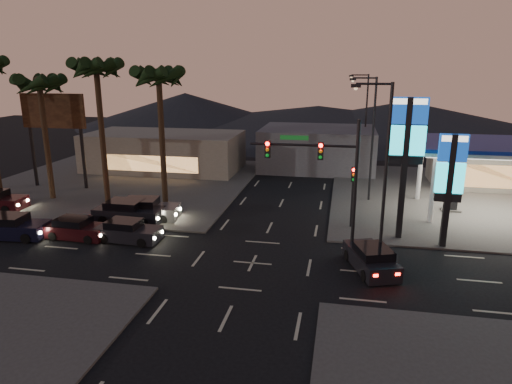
% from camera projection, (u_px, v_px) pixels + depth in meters
% --- Properties ---
extents(ground, '(140.00, 140.00, 0.00)m').
position_uv_depth(ground, '(252.00, 263.00, 25.81)').
color(ground, black).
rests_on(ground, ground).
extents(corner_lot_ne, '(24.00, 24.00, 0.12)m').
position_uv_depth(corner_lot_ne, '(478.00, 199.00, 38.02)').
color(corner_lot_ne, '#47443F').
rests_on(corner_lot_ne, ground).
extents(corner_lot_nw, '(24.00, 24.00, 0.12)m').
position_uv_depth(corner_lot_nw, '(122.00, 182.00, 43.87)').
color(corner_lot_nw, '#47443F').
rests_on(corner_lot_nw, ground).
extents(gas_station, '(12.20, 8.20, 5.47)m').
position_uv_depth(gas_station, '(502.00, 148.00, 32.90)').
color(gas_station, silver).
rests_on(gas_station, ground).
extents(convenience_store, '(10.00, 6.00, 4.00)m').
position_uv_depth(convenience_store, '(489.00, 165.00, 41.87)').
color(convenience_store, '#726B5B').
rests_on(convenience_store, ground).
extents(pylon_sign_tall, '(2.20, 0.35, 9.00)m').
position_uv_depth(pylon_sign_tall, '(407.00, 141.00, 27.77)').
color(pylon_sign_tall, black).
rests_on(pylon_sign_tall, ground).
extents(pylon_sign_short, '(1.60, 0.35, 7.00)m').
position_uv_depth(pylon_sign_short, '(450.00, 174.00, 26.83)').
color(pylon_sign_short, black).
rests_on(pylon_sign_short, ground).
extents(traffic_signal_mast, '(6.10, 0.39, 8.00)m').
position_uv_depth(traffic_signal_mast, '(325.00, 168.00, 25.63)').
color(traffic_signal_mast, black).
rests_on(traffic_signal_mast, ground).
extents(pedestal_signal, '(0.32, 0.39, 4.30)m').
position_uv_depth(pedestal_signal, '(353.00, 187.00, 30.64)').
color(pedestal_signal, black).
rests_on(pedestal_signal, ground).
extents(streetlight_near, '(2.14, 0.25, 10.00)m').
position_uv_depth(streetlight_near, '(382.00, 165.00, 24.00)').
color(streetlight_near, black).
rests_on(streetlight_near, ground).
extents(streetlight_mid, '(2.14, 0.25, 10.00)m').
position_uv_depth(streetlight_mid, '(370.00, 132.00, 36.31)').
color(streetlight_mid, black).
rests_on(streetlight_mid, ground).
extents(streetlight_far, '(2.14, 0.25, 10.00)m').
position_uv_depth(streetlight_far, '(364.00, 115.00, 49.57)').
color(streetlight_far, black).
rests_on(streetlight_far, ground).
extents(palm_a, '(4.41, 4.41, 10.86)m').
position_uv_depth(palm_a, '(159.00, 85.00, 33.96)').
color(palm_a, black).
rests_on(palm_a, ground).
extents(palm_b, '(4.41, 4.41, 11.46)m').
position_uv_depth(palm_b, '(97.00, 77.00, 34.73)').
color(palm_b, black).
rests_on(palm_b, ground).
extents(palm_c, '(4.41, 4.41, 10.26)m').
position_uv_depth(palm_c, '(40.00, 91.00, 35.93)').
color(palm_c, black).
rests_on(palm_c, ground).
extents(billboard, '(6.00, 0.30, 8.50)m').
position_uv_depth(billboard, '(54.00, 118.00, 40.19)').
color(billboard, black).
rests_on(billboard, ground).
extents(building_far_west, '(16.00, 8.00, 4.00)m').
position_uv_depth(building_far_west, '(165.00, 152.00, 48.67)').
color(building_far_west, '#726B5B').
rests_on(building_far_west, ground).
extents(building_far_mid, '(12.00, 9.00, 4.40)m').
position_uv_depth(building_far_mid, '(318.00, 148.00, 49.48)').
color(building_far_mid, '#4C4C51').
rests_on(building_far_mid, ground).
extents(hill_left, '(40.00, 40.00, 6.00)m').
position_uv_depth(hill_left, '(186.00, 109.00, 86.40)').
color(hill_left, black).
rests_on(hill_left, ground).
extents(hill_right, '(50.00, 50.00, 5.00)m').
position_uv_depth(hill_right, '(405.00, 116.00, 79.21)').
color(hill_right, black).
rests_on(hill_right, ground).
extents(hill_center, '(60.00, 60.00, 4.00)m').
position_uv_depth(hill_center, '(318.00, 117.00, 82.09)').
color(hill_center, black).
rests_on(hill_center, ground).
extents(car_lane_a_front, '(4.27, 1.94, 1.37)m').
position_uv_depth(car_lane_a_front, '(128.00, 231.00, 28.96)').
color(car_lane_a_front, black).
rests_on(car_lane_a_front, ground).
extents(car_lane_a_mid, '(4.21, 1.93, 1.35)m').
position_uv_depth(car_lane_a_mid, '(77.00, 229.00, 29.45)').
color(car_lane_a_mid, black).
rests_on(car_lane_a_mid, ground).
extents(car_lane_a_rear, '(4.76, 2.29, 1.51)m').
position_uv_depth(car_lane_a_rear, '(11.00, 227.00, 29.53)').
color(car_lane_a_rear, black).
rests_on(car_lane_a_rear, ground).
extents(car_lane_b_front, '(5.02, 2.50, 1.59)m').
position_uv_depth(car_lane_b_front, '(145.00, 210.00, 33.00)').
color(car_lane_b_front, '#5E5E60').
rests_on(car_lane_b_front, ground).
extents(car_lane_b_mid, '(4.98, 2.13, 1.61)m').
position_uv_depth(car_lane_b_mid, '(128.00, 212.00, 32.38)').
color(car_lane_b_mid, black).
rests_on(car_lane_b_mid, ground).
extents(suv_station, '(3.05, 4.59, 1.42)m').
position_uv_depth(suv_station, '(371.00, 259.00, 24.78)').
color(suv_station, black).
rests_on(suv_station, ground).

